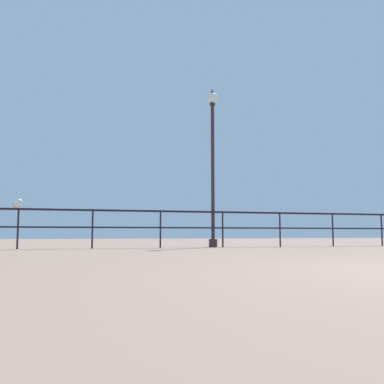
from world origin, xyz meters
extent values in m
cube|color=black|center=(0.00, 8.10, 0.95)|extent=(24.25, 0.05, 0.05)
cube|color=black|center=(0.00, 8.10, 0.52)|extent=(24.25, 0.04, 0.04)
cylinder|color=black|center=(-5.20, 8.10, 0.48)|extent=(0.04, 0.04, 0.95)
cylinder|color=black|center=(-3.46, 8.10, 0.48)|extent=(0.04, 0.04, 0.95)
cylinder|color=black|center=(-1.73, 8.10, 0.48)|extent=(0.04, 0.04, 0.95)
cylinder|color=black|center=(0.00, 8.10, 0.48)|extent=(0.04, 0.04, 0.95)
cylinder|color=black|center=(1.73, 8.10, 0.48)|extent=(0.04, 0.04, 0.95)
cylinder|color=black|center=(3.46, 8.10, 0.48)|extent=(0.04, 0.04, 0.95)
cylinder|color=black|center=(5.20, 8.10, 0.48)|extent=(0.04, 0.04, 0.95)
cylinder|color=#312227|center=(-0.22, 8.26, 0.11)|extent=(0.23, 0.23, 0.22)
cylinder|color=#312227|center=(-0.22, 8.26, 2.10)|extent=(0.10, 0.10, 3.76)
cylinder|color=#312227|center=(-0.22, 8.26, 4.01)|extent=(0.16, 0.16, 0.06)
sphere|color=silver|center=(-0.22, 8.26, 4.19)|extent=(0.31, 0.31, 0.31)
cone|color=#312227|center=(-0.22, 8.26, 4.40)|extent=(0.12, 0.12, 0.10)
ellipsoid|color=silver|center=(-5.24, 8.10, 1.05)|extent=(0.29, 0.33, 0.16)
ellipsoid|color=#90939A|center=(-5.24, 8.10, 1.08)|extent=(0.24, 0.28, 0.05)
sphere|color=silver|center=(-5.17, 7.99, 1.13)|extent=(0.13, 0.13, 0.13)
cone|color=gold|center=(-5.13, 7.92, 1.13)|extent=(0.07, 0.07, 0.05)
cube|color=#90939A|center=(-5.32, 8.23, 1.06)|extent=(0.11, 0.12, 0.02)
camera|label=1|loc=(-4.05, -2.77, 0.36)|focal=39.62mm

